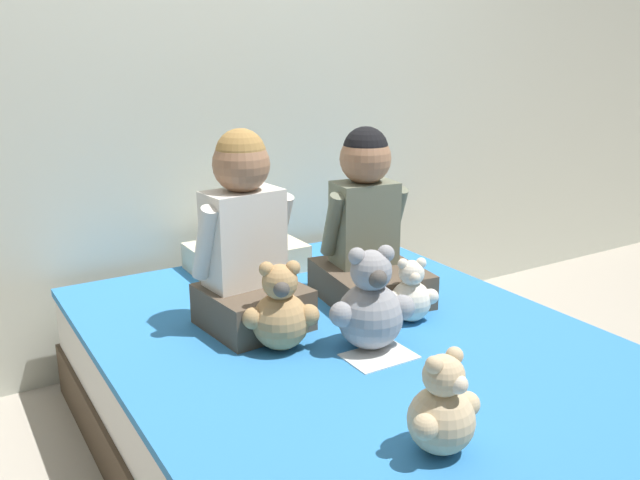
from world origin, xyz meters
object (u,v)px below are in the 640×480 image
(teddy_bear_at_foot_of_bed, at_px, (442,410))
(sign_card, at_px, (379,356))
(teddy_bear_held_by_right_child, at_px, (411,295))
(teddy_bear_between_children, at_px, (371,306))
(child_on_right, at_px, (367,230))
(pillow_at_headboard, at_px, (246,257))
(bed, at_px, (350,398))
(teddy_bear_held_by_left_child, at_px, (281,312))
(child_on_left, at_px, (246,241))

(teddy_bear_at_foot_of_bed, xyz_separation_m, sign_card, (0.17, 0.47, -0.10))
(teddy_bear_at_foot_of_bed, bearing_deg, teddy_bear_held_by_right_child, 47.11)
(teddy_bear_between_children, bearing_deg, sign_card, -86.95)
(teddy_bear_between_children, bearing_deg, teddy_bear_held_by_right_child, 37.45)
(child_on_right, height_order, pillow_at_headboard, child_on_right)
(teddy_bear_held_by_right_child, xyz_separation_m, teddy_bear_between_children, (-0.24, -0.10, 0.04))
(bed, relative_size, teddy_bear_between_children, 5.92)
(teddy_bear_held_by_left_child, height_order, teddy_bear_at_foot_of_bed, teddy_bear_held_by_left_child)
(child_on_right, bearing_deg, teddy_bear_held_by_right_child, -83.69)
(teddy_bear_held_by_left_child, relative_size, teddy_bear_at_foot_of_bed, 1.13)
(bed, distance_m, pillow_at_headboard, 0.84)
(child_on_left, bearing_deg, bed, -54.81)
(teddy_bear_held_by_left_child, xyz_separation_m, sign_card, (0.23, -0.21, -0.12))
(child_on_right, xyz_separation_m, teddy_bear_held_by_left_child, (-0.49, -0.23, -0.14))
(child_on_right, xyz_separation_m, teddy_bear_at_foot_of_bed, (-0.43, -0.92, -0.15))
(bed, bearing_deg, pillow_at_headboard, 90.00)
(teddy_bear_held_by_left_child, bearing_deg, sign_card, -20.13)
(child_on_left, distance_m, pillow_at_headboard, 0.62)
(sign_card, bearing_deg, teddy_bear_held_by_left_child, 137.08)
(teddy_bear_held_by_right_child, height_order, teddy_bear_between_children, teddy_bear_between_children)
(pillow_at_headboard, bearing_deg, sign_card, -90.42)
(teddy_bear_held_by_right_child, bearing_deg, pillow_at_headboard, 130.03)
(teddy_bear_held_by_left_child, relative_size, teddy_bear_between_children, 0.87)
(child_on_right, height_order, teddy_bear_between_children, child_on_right)
(teddy_bear_at_foot_of_bed, relative_size, sign_card, 1.21)
(teddy_bear_held_by_left_child, bearing_deg, teddy_bear_between_children, -7.22)
(teddy_bear_held_by_left_child, bearing_deg, child_on_left, 113.35)
(child_on_right, bearing_deg, child_on_left, -172.23)
(teddy_bear_held_by_left_child, height_order, teddy_bear_between_children, teddy_bear_between_children)
(bed, xyz_separation_m, pillow_at_headboard, (0.00, 0.79, 0.28))
(bed, distance_m, teddy_bear_at_foot_of_bed, 0.74)
(teddy_bear_held_by_right_child, relative_size, teddy_bear_at_foot_of_bed, 0.88)
(pillow_at_headboard, bearing_deg, teddy_bear_held_by_left_child, -107.43)
(teddy_bear_held_by_right_child, xyz_separation_m, teddy_bear_at_foot_of_bed, (-0.42, -0.64, 0.01))
(bed, height_order, child_on_right, child_on_right)
(child_on_left, height_order, teddy_bear_at_foot_of_bed, child_on_left)
(child_on_left, bearing_deg, pillow_at_headboard, 59.57)
(teddy_bear_between_children, relative_size, sign_card, 1.58)
(child_on_left, xyz_separation_m, child_on_right, (0.49, 0.00, -0.03))
(bed, xyz_separation_m, teddy_bear_at_foot_of_bed, (-0.17, -0.64, 0.33))
(teddy_bear_held_by_left_child, bearing_deg, teddy_bear_at_foot_of_bed, -62.28)
(child_on_left, relative_size, teddy_bear_at_foot_of_bed, 2.60)
(bed, relative_size, teddy_bear_held_by_right_child, 8.72)
(child_on_left, height_order, teddy_bear_held_by_left_child, child_on_left)
(pillow_at_headboard, bearing_deg, teddy_bear_held_by_right_child, -72.35)
(bed, bearing_deg, sign_card, -92.37)
(pillow_at_headboard, bearing_deg, child_on_left, -114.60)
(bed, distance_m, teddy_bear_between_children, 0.38)
(teddy_bear_held_by_right_child, distance_m, pillow_at_headboard, 0.82)
(pillow_at_headboard, bearing_deg, bed, -90.00)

